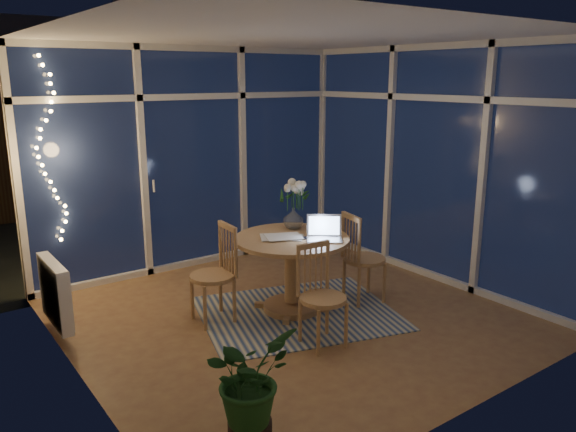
# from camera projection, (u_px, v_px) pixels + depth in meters

# --- Properties ---
(floor) EXTENTS (4.00, 4.00, 0.00)m
(floor) POSITION_uv_depth(u_px,v_px,m) (292.00, 316.00, 5.44)
(floor) COLOR brown
(floor) RESTS_ON ground
(ceiling) EXTENTS (4.00, 4.00, 0.00)m
(ceiling) POSITION_uv_depth(u_px,v_px,m) (293.00, 35.00, 4.81)
(ceiling) COLOR white
(ceiling) RESTS_ON wall_back
(wall_back) EXTENTS (4.00, 0.04, 2.60)m
(wall_back) POSITION_uv_depth(u_px,v_px,m) (193.00, 159.00, 6.70)
(wall_back) COLOR silver
(wall_back) RESTS_ON floor
(wall_front) EXTENTS (4.00, 0.04, 2.60)m
(wall_front) POSITION_uv_depth(u_px,v_px,m) (479.00, 231.00, 3.56)
(wall_front) COLOR silver
(wall_front) RESTS_ON floor
(wall_left) EXTENTS (0.04, 4.00, 2.60)m
(wall_left) POSITION_uv_depth(u_px,v_px,m) (66.00, 215.00, 3.99)
(wall_left) COLOR silver
(wall_left) RESTS_ON floor
(wall_right) EXTENTS (0.04, 4.00, 2.60)m
(wall_right) POSITION_uv_depth(u_px,v_px,m) (436.00, 164.00, 6.27)
(wall_right) COLOR silver
(wall_right) RESTS_ON floor
(window_wall_back) EXTENTS (4.00, 0.10, 2.60)m
(window_wall_back) POSITION_uv_depth(u_px,v_px,m) (195.00, 159.00, 6.67)
(window_wall_back) COLOR white
(window_wall_back) RESTS_ON floor
(window_wall_right) EXTENTS (0.10, 4.00, 2.60)m
(window_wall_right) POSITION_uv_depth(u_px,v_px,m) (434.00, 165.00, 6.24)
(window_wall_right) COLOR white
(window_wall_right) RESTS_ON floor
(radiator) EXTENTS (0.10, 0.70, 0.58)m
(radiator) POSITION_uv_depth(u_px,v_px,m) (55.00, 293.00, 4.95)
(radiator) COLOR white
(radiator) RESTS_ON wall_left
(fairy_lights) EXTENTS (0.24, 0.10, 1.85)m
(fairy_lights) POSITION_uv_depth(u_px,v_px,m) (48.00, 151.00, 5.61)
(fairy_lights) COLOR #FFC266
(fairy_lights) RESTS_ON window_wall_back
(garden_patio) EXTENTS (12.00, 6.00, 0.10)m
(garden_patio) POSITION_uv_depth(u_px,v_px,m) (144.00, 214.00, 9.67)
(garden_patio) COLOR black
(garden_patio) RESTS_ON ground
(garden_fence) EXTENTS (11.00, 0.08, 1.80)m
(garden_fence) POSITION_uv_depth(u_px,v_px,m) (101.00, 158.00, 9.54)
(garden_fence) COLOR #382314
(garden_fence) RESTS_ON ground
(neighbour_roof) EXTENTS (7.00, 3.00, 2.20)m
(neighbour_roof) POSITION_uv_depth(u_px,v_px,m) (64.00, 79.00, 11.76)
(neighbour_roof) COLOR #373942
(neighbour_roof) RESTS_ON ground
(garden_shrubs) EXTENTS (0.90, 0.90, 0.90)m
(garden_shrubs) POSITION_uv_depth(u_px,v_px,m) (95.00, 214.00, 7.55)
(garden_shrubs) COLOR black
(garden_shrubs) RESTS_ON ground
(rug) EXTENTS (2.18, 1.93, 0.01)m
(rug) POSITION_uv_depth(u_px,v_px,m) (298.00, 313.00, 5.49)
(rug) COLOR beige
(rug) RESTS_ON floor
(dining_table) EXTENTS (1.38, 1.38, 0.75)m
(dining_table) POSITION_uv_depth(u_px,v_px,m) (292.00, 274.00, 5.47)
(dining_table) COLOR #A28149
(dining_table) RESTS_ON floor
(chair_left) EXTENTS (0.46, 0.46, 0.94)m
(chair_left) POSITION_uv_depth(u_px,v_px,m) (212.00, 274.00, 5.21)
(chair_left) COLOR #A28149
(chair_left) RESTS_ON floor
(chair_right) EXTENTS (0.52, 0.52, 0.95)m
(chair_right) POSITION_uv_depth(u_px,v_px,m) (365.00, 257.00, 5.69)
(chair_right) COLOR #A28149
(chair_right) RESTS_ON floor
(chair_front) EXTENTS (0.45, 0.45, 0.90)m
(chair_front) POSITION_uv_depth(u_px,v_px,m) (323.00, 296.00, 4.74)
(chair_front) COLOR #A28149
(chair_front) RESTS_ON floor
(laptop) EXTENTS (0.44, 0.43, 0.24)m
(laptop) POSITION_uv_depth(u_px,v_px,m) (325.00, 228.00, 5.25)
(laptop) COLOR silver
(laptop) RESTS_ON dining_table
(flower_vase) EXTENTS (0.25, 0.25, 0.21)m
(flower_vase) POSITION_uv_depth(u_px,v_px,m) (293.00, 218.00, 5.67)
(flower_vase) COLOR white
(flower_vase) RESTS_ON dining_table
(bowl) EXTENTS (0.19, 0.19, 0.04)m
(bowl) POSITION_uv_depth(u_px,v_px,m) (321.00, 227.00, 5.66)
(bowl) COLOR white
(bowl) RESTS_ON dining_table
(newspapers) EXTENTS (0.43, 0.40, 0.02)m
(newspapers) POSITION_uv_depth(u_px,v_px,m) (283.00, 237.00, 5.36)
(newspapers) COLOR silver
(newspapers) RESTS_ON dining_table
(phone) EXTENTS (0.12, 0.06, 0.01)m
(phone) POSITION_uv_depth(u_px,v_px,m) (306.00, 238.00, 5.34)
(phone) COLOR black
(phone) RESTS_ON dining_table
(potted_plant) EXTENTS (0.66, 0.61, 0.76)m
(potted_plant) POSITION_uv_depth(u_px,v_px,m) (249.00, 389.00, 3.46)
(potted_plant) COLOR #1A491B
(potted_plant) RESTS_ON floor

